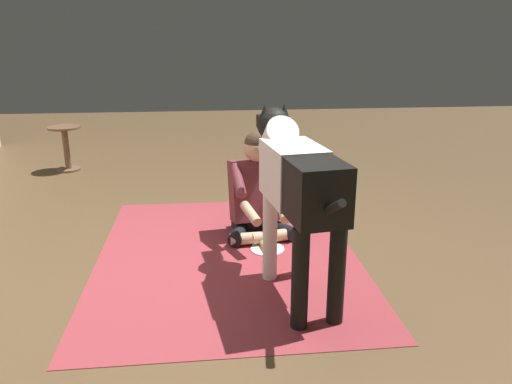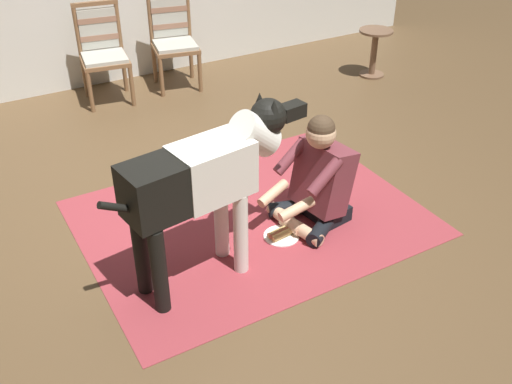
% 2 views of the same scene
% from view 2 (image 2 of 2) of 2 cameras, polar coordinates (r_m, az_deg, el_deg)
% --- Properties ---
extents(ground_plane, '(14.92, 14.92, 0.00)m').
position_cam_2_polar(ground_plane, '(4.46, -3.97, -2.25)').
color(ground_plane, brown).
extents(area_rug, '(2.44, 1.89, 0.01)m').
position_cam_2_polar(area_rug, '(4.42, -0.45, -2.49)').
color(area_rug, '#93333A').
rests_on(area_rug, ground).
extents(dining_chair_left_of_pair, '(0.53, 0.53, 0.98)m').
position_cam_2_polar(dining_chair_left_of_pair, '(6.35, -14.65, 13.30)').
color(dining_chair_left_of_pair, brown).
rests_on(dining_chair_left_of_pair, ground).
extents(dining_chair_right_of_pair, '(0.54, 0.54, 0.98)m').
position_cam_2_polar(dining_chair_right_of_pair, '(6.59, -8.04, 14.70)').
color(dining_chair_right_of_pair, brown).
rests_on(dining_chair_right_of_pair, ground).
extents(person_sitting_on_floor, '(0.70, 0.57, 0.85)m').
position_cam_2_polar(person_sitting_on_floor, '(4.22, 5.95, 1.13)').
color(person_sitting_on_floor, black).
rests_on(person_sitting_on_floor, ground).
extents(large_dog, '(1.44, 0.41, 1.13)m').
position_cam_2_polar(large_dog, '(3.52, -4.97, 1.38)').
color(large_dog, silver).
rests_on(large_dog, ground).
extents(hot_dog_on_plate, '(0.26, 0.26, 0.06)m').
position_cam_2_polar(hot_dog_on_plate, '(4.22, 2.48, -4.08)').
color(hot_dog_on_plate, white).
rests_on(hot_dog_on_plate, ground).
extents(round_side_table, '(0.38, 0.38, 0.53)m').
position_cam_2_polar(round_side_table, '(6.96, 11.36, 13.40)').
color(round_side_table, brown).
rests_on(round_side_table, ground).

